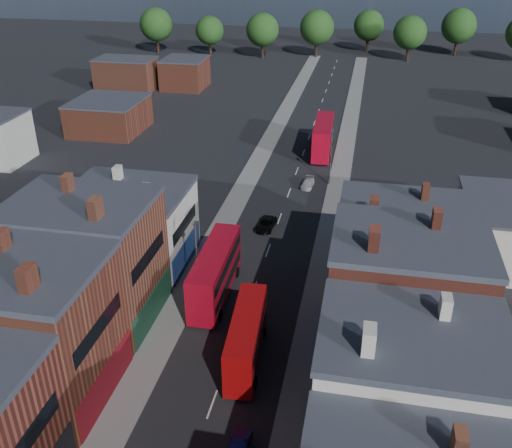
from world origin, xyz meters
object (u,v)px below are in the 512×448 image
at_px(car_2, 266,224).
at_px(bus_0, 215,272).
at_px(car_1, 239,448).
at_px(bus_2, 323,137).
at_px(bus_1, 246,337).
at_px(car_3, 308,183).

bearing_deg(car_2, bus_0, -93.50).
bearing_deg(car_1, bus_2, 91.92).
xyz_separation_m(bus_1, car_2, (-2.70, 23.60, -1.78)).
height_order(bus_0, car_2, bus_0).
xyz_separation_m(bus_1, car_3, (0.77, 37.01, -1.82)).
bearing_deg(bus_0, car_3, 77.57).
height_order(bus_2, car_2, bus_2).
xyz_separation_m(bus_1, car_1, (1.57, -9.66, -1.79)).
relative_size(bus_2, car_3, 3.31).
bearing_deg(car_2, bus_1, -78.21).
xyz_separation_m(bus_2, car_2, (-4.19, -27.21, -2.25)).
xyz_separation_m(bus_0, bus_1, (5.00, -8.68, -0.36)).
xyz_separation_m(bus_2, car_1, (0.08, -60.48, -2.26)).
distance_m(bus_1, car_1, 9.95).
height_order(car_2, car_3, car_2).
bearing_deg(bus_0, car_2, 80.32).
relative_size(bus_1, car_3, 2.78).
bearing_deg(bus_2, bus_0, -100.58).
bearing_deg(bus_2, car_2, -100.57).
height_order(bus_0, car_3, bus_0).
height_order(car_1, car_3, car_1).
bearing_deg(car_1, bus_1, 101.07).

